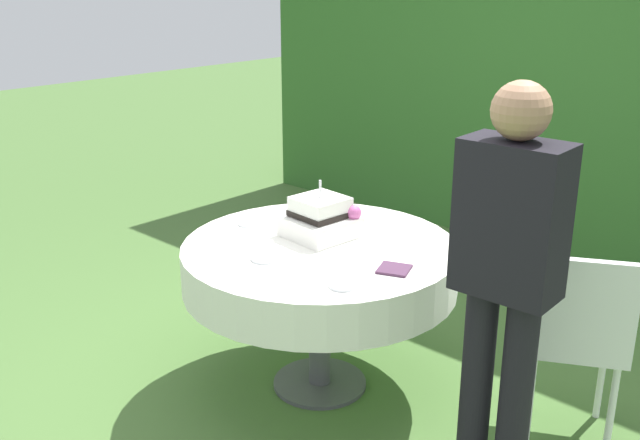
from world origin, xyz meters
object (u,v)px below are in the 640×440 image
cake_table (320,266)px  serving_plate_far (251,223)px  serving_plate_left (343,286)px  serving_plate_near (265,258)px  napkin_stack (394,269)px  garden_chair (577,331)px  wedding_cake (321,219)px  standing_person (506,272)px

cake_table → serving_plate_far: 0.46m
serving_plate_far → serving_plate_left: same height
cake_table → serving_plate_near: bearing=-100.3°
cake_table → serving_plate_left: serving_plate_left is taller
cake_table → serving_plate_near: (-0.05, -0.30, 0.11)m
serving_plate_far → serving_plate_left: size_ratio=1.16×
serving_plate_near → napkin_stack: (0.49, 0.29, -0.00)m
serving_plate_left → serving_plate_far: bearing=162.6°
cake_table → serving_plate_left: bearing=-36.5°
napkin_stack → garden_chair: garden_chair is taller
serving_plate_far → napkin_stack: 0.88m
cake_table → garden_chair: garden_chair is taller
serving_plate_far → garden_chair: (1.53, 0.39, -0.20)m
serving_plate_left → wedding_cake: bearing=140.8°
cake_table → wedding_cake: size_ratio=3.95×
wedding_cake → garden_chair: 1.22m
wedding_cake → serving_plate_far: size_ratio=2.57×
serving_plate_left → garden_chair: bearing=42.8°
serving_plate_left → cake_table: bearing=143.5°
wedding_cake → napkin_stack: wedding_cake is taller
serving_plate_left → napkin_stack: 0.28m
cake_table → standing_person: 1.05m
cake_table → garden_chair: size_ratio=1.43×
serving_plate_near → napkin_stack: bearing=30.3°
serving_plate_near → garden_chair: 1.34m
wedding_cake → garden_chair: (1.16, 0.28, -0.28)m
serving_plate_near → cake_table: bearing=79.7°
cake_table → serving_plate_near: 0.32m
cake_table → napkin_stack: 0.45m
serving_plate_far → cake_table: bearing=3.2°
serving_plate_near → serving_plate_far: 0.47m
garden_chair → wedding_cake: bearing=-166.4°
serving_plate_far → standing_person: 1.46m
cake_table → serving_plate_near: serving_plate_near is taller
serving_plate_left → standing_person: 0.66m
cake_table → standing_person: size_ratio=0.79×
wedding_cake → serving_plate_left: bearing=-39.2°
napkin_stack → serving_plate_near: bearing=-149.7°
standing_person → garden_chair: bearing=79.9°
napkin_stack → standing_person: standing_person is taller
serving_plate_near → serving_plate_left: bearing=1.5°
cake_table → wedding_cake: bearing=129.3°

